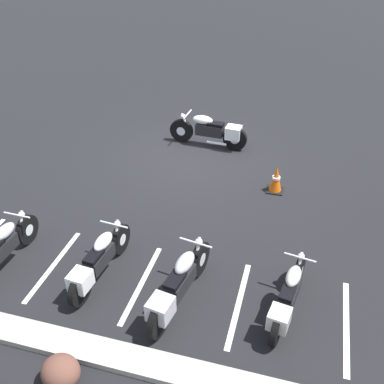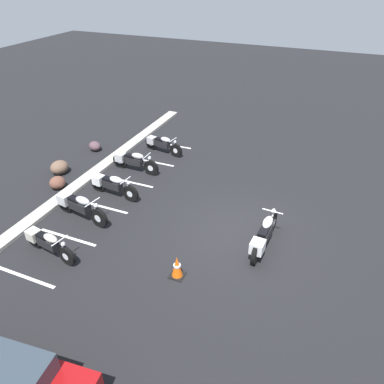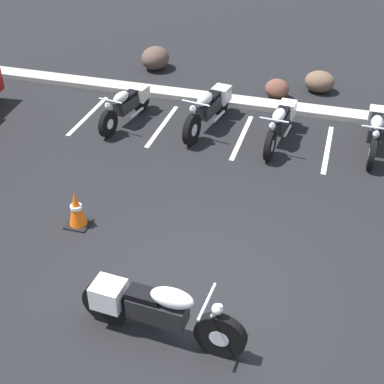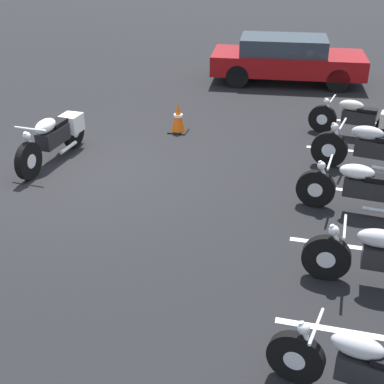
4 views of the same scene
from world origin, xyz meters
name	(u,v)px [view 1 (image 1 of 4)]	position (x,y,z in m)	size (l,w,h in m)	color
ground	(190,157)	(0.00, 0.00, 0.00)	(60.00, 60.00, 0.00)	black
motorcycle_white_featured	(212,131)	(-0.41, -0.82, 0.49)	(2.32, 0.65, 0.91)	black
parked_bike_0	(288,297)	(-3.14, 4.99, 0.43)	(0.68, 2.04, 0.81)	black
parked_bike_1	(178,285)	(-1.26, 5.28, 0.48)	(0.77, 2.28, 0.90)	black
parked_bike_2	(98,261)	(0.37, 5.06, 0.44)	(0.60, 2.12, 0.84)	black
concrete_curb	(79,347)	(0.00, 6.63, 0.06)	(18.00, 0.50, 0.12)	#A8A399
landscape_rock_1	(61,372)	(-0.04, 7.23, 0.25)	(0.55, 0.61, 0.50)	brown
traffic_cone	(276,180)	(-2.49, 1.08, 0.32)	(0.40, 0.40, 0.69)	black
stall_line_0	(346,326)	(-4.18, 4.98, 0.00)	(0.10, 2.10, 0.00)	white
stall_line_1	(239,304)	(-2.31, 4.98, 0.00)	(0.10, 2.10, 0.00)	white
stall_line_2	(141,283)	(-0.44, 4.98, 0.00)	(0.10, 2.10, 0.00)	white
stall_line_3	(53,265)	(1.43, 4.98, 0.00)	(0.10, 2.10, 0.00)	white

